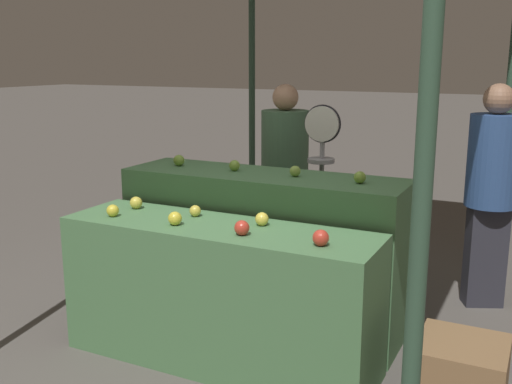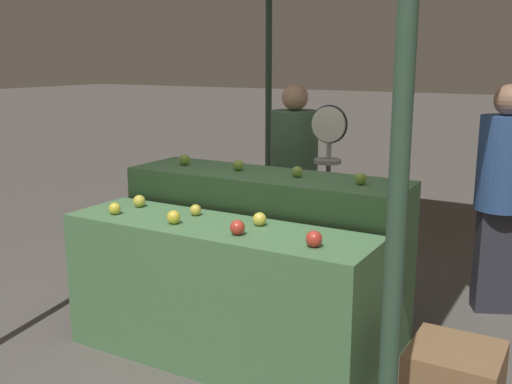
# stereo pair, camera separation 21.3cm
# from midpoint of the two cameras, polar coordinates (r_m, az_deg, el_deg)

# --- Properties ---
(ground_plane) EXTENTS (60.00, 60.00, 0.00)m
(ground_plane) POSITION_cam_midpoint_polar(r_m,az_deg,el_deg) (3.82, -2.01, -15.66)
(ground_plane) COLOR #59544F
(display_counter_front) EXTENTS (1.91, 0.55, 0.86)m
(display_counter_front) POSITION_cam_midpoint_polar(r_m,az_deg,el_deg) (3.64, -2.07, -9.69)
(display_counter_front) COLOR #4C7A4C
(display_counter_front) RESTS_ON ground_plane
(display_counter_back) EXTENTS (1.91, 0.55, 1.06)m
(display_counter_back) POSITION_cam_midpoint_polar(r_m,az_deg,el_deg) (4.09, 2.39, -5.61)
(display_counter_back) COLOR #4C7A4C
(display_counter_back) RESTS_ON ground_plane
(apple_front_0) EXTENTS (0.08, 0.08, 0.08)m
(apple_front_0) POSITION_cam_midpoint_polar(r_m,az_deg,el_deg) (3.80, -11.76, -1.56)
(apple_front_0) COLOR gold
(apple_front_0) RESTS_ON display_counter_front
(apple_front_1) EXTENTS (0.08, 0.08, 0.08)m
(apple_front_1) POSITION_cam_midpoint_polar(r_m,az_deg,el_deg) (3.52, -6.15, -2.41)
(apple_front_1) COLOR gold
(apple_front_1) RESTS_ON display_counter_front
(apple_front_2) EXTENTS (0.08, 0.08, 0.08)m
(apple_front_2) POSITION_cam_midpoint_polar(r_m,az_deg,el_deg) (3.29, 0.07, -3.42)
(apple_front_2) COLOR red
(apple_front_2) RESTS_ON display_counter_front
(apple_front_3) EXTENTS (0.09, 0.09, 0.09)m
(apple_front_3) POSITION_cam_midpoint_polar(r_m,az_deg,el_deg) (3.11, 7.50, -4.47)
(apple_front_3) COLOR red
(apple_front_3) RESTS_ON display_counter_front
(apple_front_4) EXTENTS (0.08, 0.08, 0.08)m
(apple_front_4) POSITION_cam_midpoint_polar(r_m,az_deg,el_deg) (3.95, -9.56, -0.87)
(apple_front_4) COLOR gold
(apple_front_4) RESTS_ON display_counter_front
(apple_front_5) EXTENTS (0.07, 0.07, 0.07)m
(apple_front_5) POSITION_cam_midpoint_polar(r_m,az_deg,el_deg) (3.70, -4.15, -1.73)
(apple_front_5) COLOR gold
(apple_front_5) RESTS_ON display_counter_front
(apple_front_6) EXTENTS (0.08, 0.08, 0.08)m
(apple_front_6) POSITION_cam_midpoint_polar(r_m,az_deg,el_deg) (3.47, 2.10, -2.61)
(apple_front_6) COLOR yellow
(apple_front_6) RESTS_ON display_counter_front
(apple_back_0) EXTENTS (0.08, 0.08, 0.08)m
(apple_back_0) POSITION_cam_midpoint_polar(r_m,az_deg,el_deg) (4.30, -5.40, 3.08)
(apple_back_0) COLOR #7AA338
(apple_back_0) RESTS_ON display_counter_back
(apple_back_1) EXTENTS (0.07, 0.07, 0.07)m
(apple_back_1) POSITION_cam_midpoint_polar(r_m,az_deg,el_deg) (4.06, -0.20, 2.55)
(apple_back_1) COLOR #84AD3D
(apple_back_1) RESTS_ON display_counter_back
(apple_back_2) EXTENTS (0.07, 0.07, 0.07)m
(apple_back_2) POSITION_cam_midpoint_polar(r_m,az_deg,el_deg) (3.86, 5.52, 1.94)
(apple_back_2) COLOR #8EB247
(apple_back_2) RESTS_ON display_counter_back
(apple_back_3) EXTENTS (0.07, 0.07, 0.07)m
(apple_back_3) POSITION_cam_midpoint_polar(r_m,az_deg,el_deg) (3.69, 11.59, 1.25)
(apple_back_3) COLOR #84AD3D
(apple_back_3) RESTS_ON display_counter_back
(produce_scale) EXTENTS (0.28, 0.20, 1.48)m
(produce_scale) POSITION_cam_midpoint_polar(r_m,az_deg,el_deg) (4.43, 8.25, 2.95)
(produce_scale) COLOR #99999E
(produce_scale) RESTS_ON ground_plane
(person_vendor_at_scale) EXTENTS (0.53, 0.53, 1.61)m
(person_vendor_at_scale) POSITION_cam_midpoint_polar(r_m,az_deg,el_deg) (4.93, 4.88, 2.17)
(person_vendor_at_scale) COLOR #2D2D38
(person_vendor_at_scale) RESTS_ON ground_plane
(person_customer_left) EXTENTS (0.48, 0.48, 1.64)m
(person_customer_left) POSITION_cam_midpoint_polar(r_m,az_deg,el_deg) (4.59, 23.65, 0.65)
(person_customer_left) COLOR #2D2D38
(person_customer_left) RESTS_ON ground_plane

